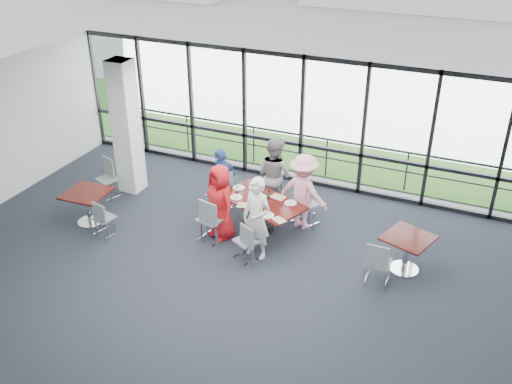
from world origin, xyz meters
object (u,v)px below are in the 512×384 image
at_px(side_table_left, 87,197).
at_px(diner_end, 222,181).
at_px(diner_far_left, 274,175).
at_px(chair_main_nl, 211,219).
at_px(chair_main_fr, 306,204).
at_px(chair_main_end, 219,192).
at_px(chair_spare_lb, 108,179).
at_px(chair_main_fl, 274,194).
at_px(structural_column, 126,128).
at_px(diner_near_right, 257,218).
at_px(chair_spare_r, 378,262).
at_px(side_table_right, 408,242).
at_px(main_table, 262,206).
at_px(chair_main_nr, 246,241).
at_px(diner_far_right, 303,192).
at_px(diner_near_left, 221,202).
at_px(chair_spare_la, 104,218).

relative_size(side_table_left, diner_end, 0.58).
bearing_deg(diner_far_left, chair_main_nl, 88.51).
bearing_deg(chair_main_fr, diner_far_left, 14.39).
relative_size(chair_main_end, chair_spare_lb, 1.00).
height_order(chair_main_fl, chair_main_end, chair_main_end).
bearing_deg(structural_column, diner_end, -3.20).
distance_m(diner_near_right, chair_spare_r, 2.44).
bearing_deg(diner_near_right, chair_spare_lb, -179.66).
distance_m(diner_end, chair_spare_lb, 2.87).
height_order(side_table_right, chair_spare_r, chair_spare_r).
relative_size(main_table, chair_spare_lb, 2.30).
bearing_deg(chair_main_fl, chair_main_end, 34.44).
bearing_deg(chair_main_end, chair_main_fr, 107.02).
bearing_deg(chair_main_nr, chair_spare_r, 34.41).
distance_m(main_table, diner_far_right, 0.93).
xyz_separation_m(main_table, diner_near_left, (-0.70, -0.52, 0.20)).
height_order(diner_near_left, chair_main_nl, diner_near_left).
relative_size(side_table_right, diner_near_right, 0.62).
bearing_deg(chair_spare_lb, diner_near_right, -169.74).
distance_m(chair_main_nl, chair_spare_la, 2.28).
bearing_deg(side_table_left, structural_column, 91.39).
xyz_separation_m(chair_main_nl, chair_spare_la, (-2.17, -0.72, -0.09)).
distance_m(diner_near_left, chair_spare_lb, 3.30).
distance_m(side_table_left, diner_near_left, 2.98).
bearing_deg(structural_column, chair_spare_r, -11.78).
relative_size(diner_near_right, chair_main_fr, 1.81).
height_order(diner_near_left, chair_spare_la, diner_near_left).
height_order(diner_end, chair_spare_la, diner_end).
distance_m(structural_column, diner_near_left, 3.22).
distance_m(side_table_right, chair_main_nr, 3.08).
xyz_separation_m(side_table_left, diner_near_right, (3.87, 0.32, 0.22)).
bearing_deg(structural_column, chair_main_fr, 2.29).
height_order(side_table_right, diner_near_right, diner_near_right).
bearing_deg(side_table_right, diner_near_right, -166.42).
height_order(main_table, chair_main_nl, chair_main_nl).
bearing_deg(chair_main_fr, side_table_right, -170.69).
height_order(chair_main_nl, chair_main_fl, chair_main_nl).
xyz_separation_m(diner_near_right, chair_spare_lb, (-4.21, 0.85, -0.41)).
bearing_deg(chair_main_fl, side_table_left, 42.62).
relative_size(chair_main_fl, chair_spare_lb, 0.93).
distance_m(side_table_right, chair_main_fl, 3.38).
distance_m(structural_column, chair_spare_r, 6.55).
distance_m(diner_near_left, diner_end, 0.99).
relative_size(main_table, diner_end, 1.30).
distance_m(side_table_right, diner_near_right, 2.90).
xyz_separation_m(chair_main_nr, chair_main_fr, (0.62, 1.77, 0.06)).
height_order(diner_near_right, diner_end, diner_near_right).
bearing_deg(diner_near_right, chair_main_nr, -111.41).
bearing_deg(diner_near_right, diner_far_right, 83.12).
height_order(chair_main_fl, chair_spare_r, chair_spare_r).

